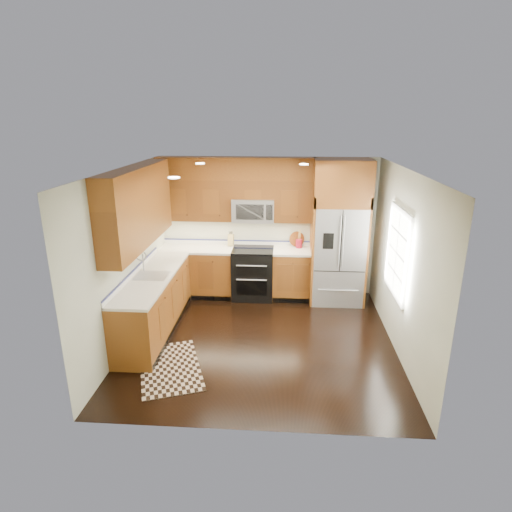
# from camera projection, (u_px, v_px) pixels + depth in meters

# --- Properties ---
(ground) EXTENTS (4.00, 4.00, 0.00)m
(ground) POSITION_uv_depth(u_px,v_px,m) (261.00, 340.00, 6.59)
(ground) COLOR black
(ground) RESTS_ON ground
(wall_back) EXTENTS (4.00, 0.02, 2.60)m
(wall_back) POSITION_uv_depth(u_px,v_px,m) (267.00, 227.00, 8.08)
(wall_back) COLOR beige
(wall_back) RESTS_ON ground
(wall_left) EXTENTS (0.02, 4.00, 2.60)m
(wall_left) POSITION_uv_depth(u_px,v_px,m) (126.00, 257.00, 6.32)
(wall_left) COLOR beige
(wall_left) RESTS_ON ground
(wall_right) EXTENTS (0.02, 4.00, 2.60)m
(wall_right) POSITION_uv_depth(u_px,v_px,m) (402.00, 264.00, 6.05)
(wall_right) COLOR beige
(wall_right) RESTS_ON ground
(window) EXTENTS (0.04, 1.10, 1.30)m
(window) POSITION_uv_depth(u_px,v_px,m) (398.00, 253.00, 6.21)
(window) COLOR white
(window) RESTS_ON ground
(base_cabinets) EXTENTS (2.85, 3.00, 0.90)m
(base_cabinets) POSITION_uv_depth(u_px,v_px,m) (193.00, 289.00, 7.38)
(base_cabinets) COLOR brown
(base_cabinets) RESTS_ON ground
(countertop) EXTENTS (2.86, 3.01, 0.04)m
(countertop) POSITION_uv_depth(u_px,v_px,m) (201.00, 261.00, 7.34)
(countertop) COLOR white
(countertop) RESTS_ON base_cabinets
(upper_cabinets) EXTENTS (2.85, 3.00, 1.15)m
(upper_cabinets) POSITION_uv_depth(u_px,v_px,m) (196.00, 196.00, 7.07)
(upper_cabinets) COLOR brown
(upper_cabinets) RESTS_ON ground
(range) EXTENTS (0.76, 0.67, 0.95)m
(range) POSITION_uv_depth(u_px,v_px,m) (253.00, 273.00, 8.04)
(range) COLOR black
(range) RESTS_ON ground
(microwave) EXTENTS (0.76, 0.40, 0.42)m
(microwave) POSITION_uv_depth(u_px,v_px,m) (253.00, 210.00, 7.79)
(microwave) COLOR #B2B2B7
(microwave) RESTS_ON ground
(refrigerator) EXTENTS (0.98, 0.75, 2.60)m
(refrigerator) POSITION_uv_depth(u_px,v_px,m) (339.00, 233.00, 7.64)
(refrigerator) COLOR #B2B2B7
(refrigerator) RESTS_ON ground
(sink_faucet) EXTENTS (0.54, 0.44, 0.37)m
(sink_faucet) POSITION_uv_depth(u_px,v_px,m) (150.00, 272.00, 6.61)
(sink_faucet) COLOR #B2B2B7
(sink_faucet) RESTS_ON countertop
(rug) EXTENTS (1.19, 1.50, 0.01)m
(rug) POSITION_uv_depth(u_px,v_px,m) (170.00, 367.00, 5.87)
(rug) COLOR black
(rug) RESTS_ON ground
(knife_block) EXTENTS (0.10, 0.14, 0.28)m
(knife_block) POSITION_uv_depth(u_px,v_px,m) (231.00, 240.00, 8.12)
(knife_block) COLOR tan
(knife_block) RESTS_ON countertop
(utensil_crock) EXTENTS (0.15, 0.15, 0.34)m
(utensil_crock) POSITION_uv_depth(u_px,v_px,m) (299.00, 242.00, 7.98)
(utensil_crock) COLOR maroon
(utensil_crock) RESTS_ON countertop
(cutting_board) EXTENTS (0.36, 0.36, 0.02)m
(cutting_board) POSITION_uv_depth(u_px,v_px,m) (297.00, 246.00, 8.10)
(cutting_board) COLOR brown
(cutting_board) RESTS_ON countertop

